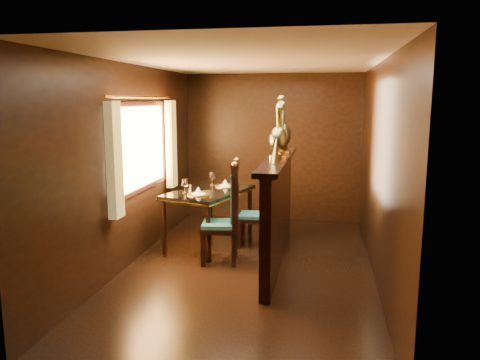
{
  "coord_description": "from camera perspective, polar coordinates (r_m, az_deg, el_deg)",
  "views": [
    {
      "loc": [
        0.89,
        -5.46,
        2.06
      ],
      "look_at": [
        -0.15,
        0.23,
        1.07
      ],
      "focal_mm": 35.0,
      "sensor_mm": 36.0,
      "label": 1
    }
  ],
  "objects": [
    {
      "name": "chair_right",
      "position": [
        6.59,
        2.57,
        -2.89
      ],
      "size": [
        0.43,
        0.48,
        1.19
      ],
      "rotation": [
        0.0,
        0.0,
        0.02
      ],
      "color": "black",
      "rests_on": "ground"
    },
    {
      "name": "chair_left",
      "position": [
        5.92,
        -1.34,
        -3.61
      ],
      "size": [
        0.54,
        0.56,
        1.33
      ],
      "rotation": [
        0.0,
        0.0,
        0.14
      ],
      "color": "black",
      "rests_on": "ground"
    },
    {
      "name": "ground",
      "position": [
        5.9,
        1.08,
        -10.68
      ],
      "size": [
        5.0,
        5.0,
        0.0
      ],
      "primitive_type": "plane",
      "color": "black",
      "rests_on": "ground"
    },
    {
      "name": "peacock_right",
      "position": [
        6.2,
        5.19,
        6.73
      ],
      "size": [
        0.24,
        0.63,
        0.75
      ],
      "primitive_type": null,
      "color": "#16442E",
      "rests_on": "partition"
    },
    {
      "name": "room_shell",
      "position": [
        5.58,
        0.29,
        4.84
      ],
      "size": [
        3.04,
        5.04,
        2.52
      ],
      "color": "black",
      "rests_on": "ground"
    },
    {
      "name": "dining_table",
      "position": [
        6.6,
        -3.79,
        -1.87
      ],
      "size": [
        1.18,
        1.54,
        1.01
      ],
      "rotation": [
        0.0,
        0.0,
        -0.29
      ],
      "color": "black",
      "rests_on": "ground"
    },
    {
      "name": "partition",
      "position": [
        5.94,
        4.63,
        -3.38
      ],
      "size": [
        0.26,
        2.7,
        1.36
      ],
      "color": "black",
      "rests_on": "ground"
    },
    {
      "name": "peacock_left",
      "position": [
        5.66,
        4.67,
        6.34
      ],
      "size": [
        0.23,
        0.62,
        0.73
      ],
      "primitive_type": null,
      "color": "#16442E",
      "rests_on": "partition"
    }
  ]
}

